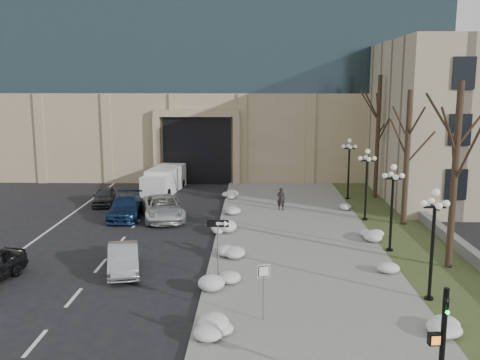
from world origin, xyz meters
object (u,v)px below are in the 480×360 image
object	(u,v)px
pedestrian	(281,199)
box_truck	(164,180)
car_c	(126,207)
lamppost_a	(433,230)
keep_sign	(264,280)
car_d	(163,208)
lamppost_b	(392,196)
one_way_sign	(222,230)
car_e	(104,196)
lamppost_d	(349,161)
car_b	(123,259)
traffic_signal	(441,356)
lamppost_c	(367,175)

from	to	relation	value
pedestrian	box_truck	world-z (taller)	box_truck
car_c	lamppost_a	world-z (taller)	lamppost_a
keep_sign	car_d	bearing A→B (deg)	96.57
box_truck	lamppost_b	world-z (taller)	lamppost_b
one_way_sign	lamppost_b	bearing A→B (deg)	25.82
lamppost_a	keep_sign	bearing A→B (deg)	-162.28
car_e	keep_sign	xyz separation A→B (m)	(11.46, -19.59, 1.04)
car_d	lamppost_b	distance (m)	15.07
lamppost_d	lamppost_a	bearing A→B (deg)	-90.00
car_b	pedestrian	bearing A→B (deg)	43.34
car_c	car_d	bearing A→B (deg)	-12.09
pedestrian	lamppost_b	xyz separation A→B (m)	(5.34, -9.12, 2.16)
car_d	car_e	xyz separation A→B (m)	(-5.07, 4.13, -0.12)
pedestrian	traffic_signal	size ratio (longest dim) A/B	0.43
car_d	lamppost_d	world-z (taller)	lamppost_d
car_c	lamppost_c	xyz separation A→B (m)	(15.82, -0.57, 2.35)
one_way_sign	keep_sign	bearing A→B (deg)	-67.55
car_d	lamppost_c	world-z (taller)	lamppost_c
car_c	traffic_signal	bearing A→B (deg)	-63.36
keep_sign	lamppost_b	xyz separation A→B (m)	(6.87, 8.69, 1.39)
pedestrian	box_truck	distance (m)	11.56
lamppost_c	pedestrian	bearing A→B (deg)	153.90
box_truck	one_way_sign	size ratio (longest dim) A/B	2.30
box_truck	traffic_signal	xyz separation A→B (m)	(12.37, -30.33, 0.90)
lamppost_a	lamppost_b	world-z (taller)	same
keep_sign	lamppost_a	bearing A→B (deg)	1.83
car_c	lamppost_c	distance (m)	16.00
car_b	car_e	bearing A→B (deg)	95.19
car_c	lamppost_b	distance (m)	17.48
lamppost_b	car_c	bearing A→B (deg)	155.92
traffic_signal	lamppost_d	size ratio (longest dim) A/B	0.78
one_way_sign	box_truck	bearing A→B (deg)	107.51
car_b	lamppost_c	size ratio (longest dim) A/B	0.84
lamppost_a	lamppost_c	size ratio (longest dim) A/B	1.00
car_d	lamppost_b	xyz separation A→B (m)	(13.26, -6.77, 2.31)
box_truck	lamppost_c	size ratio (longest dim) A/B	1.34
pedestrian	keep_sign	bearing A→B (deg)	93.98
lamppost_c	box_truck	bearing A→B (deg)	147.34
box_truck	lamppost_d	distance (m)	15.13
one_way_sign	lamppost_c	xyz separation A→B (m)	(8.70, 10.56, 0.78)
car_e	lamppost_a	distance (m)	25.39
car_b	keep_sign	world-z (taller)	keep_sign
traffic_signal	lamppost_d	xyz separation A→B (m)	(2.32, 27.41, 1.23)
car_e	lamppost_d	distance (m)	18.61
keep_sign	one_way_sign	bearing A→B (deg)	95.74
keep_sign	lamppost_d	distance (m)	22.80
car_d	lamppost_d	size ratio (longest dim) A/B	1.15
lamppost_a	lamppost_b	bearing A→B (deg)	90.00
one_way_sign	car_c	bearing A→B (deg)	123.41
car_d	traffic_signal	xyz separation A→B (m)	(10.94, -21.18, 1.08)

